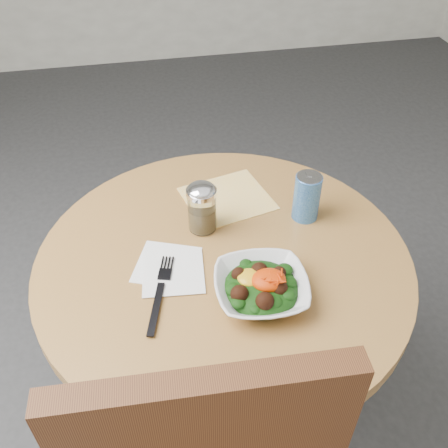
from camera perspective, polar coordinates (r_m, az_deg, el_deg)
name	(u,v)px	position (r m, az deg, el deg)	size (l,w,h in m)	color
ground	(224,413)	(1.81, -0.04, -20.81)	(6.00, 6.00, 0.00)	#2D2E30
table	(224,308)	(1.35, -0.05, -9.62)	(0.90, 0.90, 0.75)	black
cloth_napkin	(227,198)	(1.36, 0.37, 2.95)	(0.22, 0.20, 0.00)	#FFA90D
paper_napkins	(170,269)	(1.17, -6.18, -5.08)	(0.18, 0.20, 0.00)	white
salad_bowl	(261,287)	(1.09, 4.27, -7.22)	(0.22, 0.22, 0.08)	silver
fork	(160,291)	(1.12, -7.28, -7.60)	(0.09, 0.23, 0.00)	black
spice_shaker	(202,208)	(1.23, -2.54, 1.85)	(0.07, 0.07, 0.13)	silver
beverage_can	(307,197)	(1.29, 9.44, 3.09)	(0.07, 0.07, 0.13)	#0D3997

